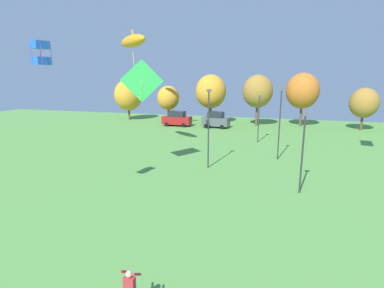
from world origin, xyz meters
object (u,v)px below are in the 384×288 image
Objects in this scene: kite_flying_4 at (41,53)px; light_post_3 at (208,125)px; treeline_tree_3 at (258,91)px; parked_car_second_from_left at (216,120)px; light_post_0 at (280,120)px; kite_flying_2 at (142,81)px; treeline_tree_5 at (364,103)px; kite_flying_6 at (133,41)px; light_post_1 at (259,116)px; treeline_tree_4 at (303,91)px; treeline_tree_1 at (168,98)px; treeline_tree_2 at (211,92)px; parked_car_leftmost at (177,119)px; treeline_tree_0 at (128,95)px; light_post_2 at (303,148)px.

light_post_3 is at bearing 60.49° from kite_flying_4.
kite_flying_4 reaches higher than treeline_tree_3.
parked_car_second_from_left is 0.65× the size of light_post_0.
treeline_tree_5 is at bearing 51.42° from kite_flying_2.
treeline_tree_5 is at bearing 39.99° from kite_flying_6.
light_post_1 is (-2.48, 7.51, -0.52)m from light_post_0.
kite_flying_2 is 0.49× the size of light_post_3.
treeline_tree_4 is (17.26, 22.96, -5.49)m from kite_flying_6.
treeline_tree_4 is at bearing 71.75° from light_post_3.
kite_flying_6 is 20.74m from parked_car_second_from_left.
kite_flying_4 is at bearing -102.84° from treeline_tree_3.
kite_flying_6 is 34.33m from treeline_tree_5.
light_post_1 is at bearing 108.25° from light_post_0.
kite_flying_2 reaches higher than treeline_tree_1.
light_post_0 is 0.81× the size of treeline_tree_2.
light_post_0 is 22.18m from treeline_tree_4.
parked_car_leftmost is at bearing -137.46° from treeline_tree_2.
kite_flying_2 reaches higher than treeline_tree_3.
treeline_tree_3 is at bearing 95.75° from light_post_1.
treeline_tree_2 is (15.65, -0.40, 0.83)m from treeline_tree_0.
kite_flying_4 is at bearing -90.74° from treeline_tree_2.
treeline_tree_2 reaches higher than treeline_tree_5.
treeline_tree_3 is at bearing 17.21° from parked_car_leftmost.
kite_flying_4 is 0.25× the size of kite_flying_6.
kite_flying_4 reaches higher than parked_car_leftmost.
kite_flying_2 is at bearing 173.45° from light_post_2.
kite_flying_6 is at bearing -116.07° from treeline_tree_3.
treeline_tree_0 is at bearing 134.22° from light_post_2.
treeline_tree_4 is (21.64, 2.48, 1.34)m from treeline_tree_1.
light_post_0 is at bearing 100.81° from light_post_2.
treeline_tree_3 is at bearing 100.49° from light_post_0.
treeline_tree_4 is (8.72, 26.42, 1.85)m from light_post_3.
parked_car_leftmost is 0.85× the size of light_post_2.
kite_flying_6 reaches higher than treeline_tree_5.
light_post_0 is (9.67, -16.59, 2.52)m from parked_car_second_from_left.
treeline_tree_0 is (-21.45, 25.65, 0.79)m from light_post_3.
light_post_0 is 34.40m from treeline_tree_0.
treeline_tree_1 is at bearing 118.36° from light_post_3.
kite_flying_6 is 0.76× the size of treeline_tree_1.
treeline_tree_1 is 0.78× the size of treeline_tree_3.
treeline_tree_0 is at bearing 178.08° from treeline_tree_3.
light_post_3 is (-3.22, -12.03, 0.54)m from light_post_1.
kite_flying_6 is 11.79m from light_post_3.
kite_flying_6 is at bearing -97.18° from treeline_tree_2.
treeline_tree_0 reaches higher than parked_car_second_from_left.
treeline_tree_1 is at bearing 100.76° from kite_flying_4.
kite_flying_4 reaches higher than treeline_tree_4.
kite_flying_6 is 0.73× the size of light_post_0.
parked_car_leftmost is at bearing -164.27° from treeline_tree_4.
treeline_tree_4 reaches higher than parked_car_leftmost.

